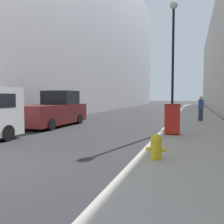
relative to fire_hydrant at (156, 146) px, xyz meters
name	(u,v)px	position (x,y,z in m)	size (l,w,h in m)	color
sidewalk_right	(196,116)	(1.19, 15.78, -0.40)	(3.51, 60.00, 0.12)	#ADA89E
building_left_glass	(68,29)	(-15.04, 23.78, 10.15)	(12.00, 60.00, 21.23)	#BCBCC1
fire_hydrant	(156,146)	(0.00, 0.00, 0.00)	(0.52, 0.40, 0.65)	yellow
trash_bin	(172,119)	(0.06, 4.50, 0.33)	(0.63, 0.59, 1.30)	red
lamppost	(173,49)	(-0.13, 6.79, 3.68)	(0.40, 0.40, 6.41)	black
pickup_truck	(54,111)	(-6.93, 6.56, 0.42)	(2.03, 5.37, 2.10)	#561919
pedestrian_on_sidewalk	(201,108)	(1.40, 11.23, 0.48)	(0.33, 0.22, 1.64)	#2D3347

